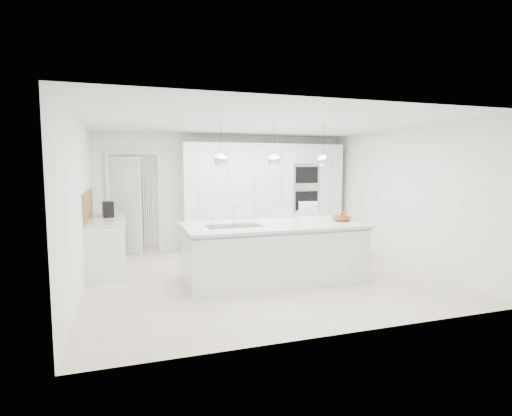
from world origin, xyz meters
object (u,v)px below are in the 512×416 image
object	(u,v)px
espresso_machine	(108,209)
bar_stool_left	(286,236)
fruit_bowl	(341,219)
island_base	(274,253)
bar_stool_right	(311,233)

from	to	relation	value
espresso_machine	bar_stool_left	size ratio (longest dim) A/B	0.28
fruit_bowl	island_base	bearing A→B (deg)	178.97
espresso_machine	bar_stool_left	bearing A→B (deg)	-23.50
island_base	espresso_machine	bearing A→B (deg)	145.50
fruit_bowl	bar_stool_right	xyz separation A→B (m)	(-0.14, 0.83, -0.37)
island_base	bar_stool_right	world-z (taller)	bar_stool_right
espresso_machine	bar_stool_right	size ratio (longest dim) A/B	0.25
fruit_bowl	bar_stool_left	size ratio (longest dim) A/B	0.32
island_base	bar_stool_left	world-z (taller)	bar_stool_left
fruit_bowl	bar_stool_right	world-z (taller)	bar_stool_right
fruit_bowl	bar_stool_left	bearing A→B (deg)	121.69
fruit_bowl	espresso_machine	xyz separation A→B (m)	(-3.73, 1.76, 0.10)
island_base	espresso_machine	xyz separation A→B (m)	(-2.53, 1.74, 0.61)
bar_stool_right	espresso_machine	bearing A→B (deg)	174.66
island_base	bar_stool_right	xyz separation A→B (m)	(1.06, 0.81, 0.14)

